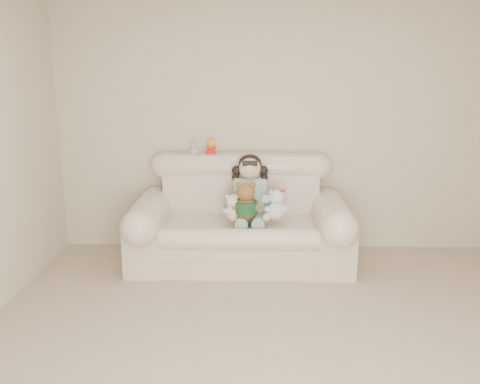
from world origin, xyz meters
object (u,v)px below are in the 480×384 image
Objects in this scene: brown_teddy at (246,197)px; white_cat at (276,201)px; cream_teddy at (232,205)px; sofa at (240,213)px; seated_child at (250,188)px.

brown_teddy reaches higher than white_cat.
brown_teddy is at bearing 22.10° from cream_teddy.
white_cat is (0.34, -0.14, 0.16)m from sofa.
cream_teddy is at bearing -115.53° from sofa.
seated_child is 1.56× the size of brown_teddy.
seated_child reaches higher than brown_teddy.
cream_teddy is at bearing -128.26° from seated_child.
brown_teddy is 0.29m from white_cat.
white_cat is at bearing -22.61° from sofa.
sofa is 6.05× the size of white_cat.
brown_teddy is (-0.04, -0.23, -0.04)m from seated_child.
cream_teddy is (-0.16, -0.23, -0.11)m from seated_child.
sofa is at bearing 86.67° from cream_teddy.
brown_teddy is 1.51× the size of cream_teddy.
brown_teddy is at bearing -102.19° from seated_child.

